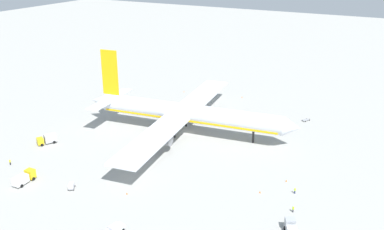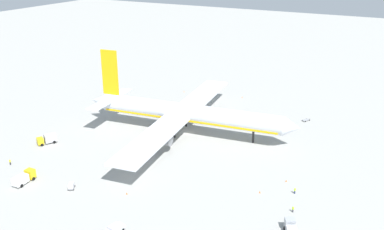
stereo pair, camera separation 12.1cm
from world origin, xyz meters
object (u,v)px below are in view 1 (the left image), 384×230
object	(u,v)px
service_truck_0	(24,178)
traffic_cone_3	(286,181)
service_truck_1	(48,139)
baggage_cart_0	(306,120)
ground_worker_2	(10,162)
traffic_cone_0	(184,91)
traffic_cone_4	(127,193)
traffic_cone_1	(260,192)
ground_worker_0	(293,209)
service_van	(115,228)
traffic_cone_2	(242,97)
service_truck_4	(292,230)
ground_worker_1	(295,191)
baggage_cart_1	(71,186)
airliner	(185,113)

from	to	relation	value
service_truck_0	traffic_cone_3	xyz separation A→B (m)	(60.42, 32.98, -1.24)
service_truck_1	service_truck_0	bearing A→B (deg)	-58.61
baggage_cart_0	traffic_cone_3	distance (m)	45.93
ground_worker_2	traffic_cone_0	bearing A→B (deg)	82.09
service_truck_1	traffic_cone_3	size ratio (longest dim) A/B	11.29
traffic_cone_4	baggage_cart_0	bearing A→B (deg)	69.05
service_truck_0	traffic_cone_1	bearing A→B (deg)	23.40
traffic_cone_0	traffic_cone_3	distance (m)	80.95
ground_worker_0	ground_worker_2	size ratio (longest dim) A/B	0.91
service_van	traffic_cone_2	size ratio (longest dim) A/B	7.92
ground_worker_0	traffic_cone_4	bearing A→B (deg)	-163.03
ground_worker_0	traffic_cone_0	world-z (taller)	ground_worker_0
service_truck_0	service_truck_1	xyz separation A→B (m)	(-12.77, 20.92, 0.12)
ground_worker_0	traffic_cone_3	distance (m)	14.21
service_van	traffic_cone_2	distance (m)	97.52
service_truck_4	ground_worker_1	world-z (taller)	service_truck_4
baggage_cart_1	traffic_cone_1	size ratio (longest dim) A/B	5.30
service_truck_4	traffic_cone_1	world-z (taller)	service_truck_4
ground_worker_2	traffic_cone_1	distance (m)	70.38
service_truck_0	service_truck_1	bearing A→B (deg)	121.39
traffic_cone_1	service_truck_1	bearing A→B (deg)	-177.17
airliner	service_truck_0	distance (m)	53.52
service_truck_4	traffic_cone_4	size ratio (longest dim) A/B	11.73
baggage_cart_0	ground_worker_1	distance (m)	51.27
service_truck_4	ground_worker_2	world-z (taller)	service_truck_4
service_truck_0	ground_worker_1	size ratio (longest dim) A/B	3.92
ground_worker_0	traffic_cone_2	bearing A→B (deg)	120.16
traffic_cone_2	traffic_cone_4	size ratio (longest dim) A/B	1.00
airliner	service_truck_4	bearing A→B (deg)	-38.84
traffic_cone_0	traffic_cone_4	size ratio (longest dim) A/B	1.00
ground_worker_0	traffic_cone_0	distance (m)	93.95
ground_worker_0	traffic_cone_3	world-z (taller)	ground_worker_0
traffic_cone_1	traffic_cone_2	world-z (taller)	same
ground_worker_1	ground_worker_0	bearing A→B (deg)	-77.20
service_truck_1	traffic_cone_1	world-z (taller)	service_truck_1
service_van	traffic_cone_0	xyz separation A→B (m)	(-34.38, 92.43, -0.76)
service_truck_1	traffic_cone_0	world-z (taller)	service_truck_1
service_truck_1	traffic_cone_0	distance (m)	66.86
baggage_cart_0	traffic_cone_2	size ratio (longest dim) A/B	6.45
traffic_cone_0	traffic_cone_1	size ratio (longest dim) A/B	1.00
service_truck_4	ground_worker_1	xyz separation A→B (m)	(-3.98, 17.11, -0.59)
service_truck_1	service_truck_4	distance (m)	81.37
baggage_cart_0	traffic_cone_3	bearing A→B (deg)	-82.00
service_truck_1	traffic_cone_1	bearing A→B (deg)	2.83
baggage_cart_0	traffic_cone_0	size ratio (longest dim) A/B	6.45
traffic_cone_3	baggage_cart_0	bearing A→B (deg)	98.00
ground_worker_0	traffic_cone_1	size ratio (longest dim) A/B	2.95
service_van	traffic_cone_4	bearing A→B (deg)	117.04
service_truck_1	service_truck_4	world-z (taller)	service_truck_1
service_truck_4	traffic_cone_0	size ratio (longest dim) A/B	11.73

